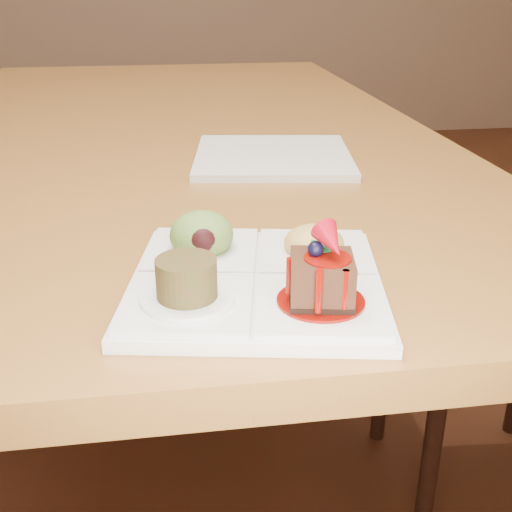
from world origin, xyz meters
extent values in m
plane|color=#5B2D1A|center=(0.00, 0.00, 0.00)|extent=(6.00, 6.00, 0.00)
cube|color=#915925|center=(0.00, 0.00, 0.73)|extent=(1.00, 1.80, 0.04)
cylinder|color=#915925|center=(-0.44, 0.84, 0.35)|extent=(0.06, 0.06, 0.71)
cylinder|color=#915925|center=(0.44, 0.84, 0.35)|extent=(0.06, 0.06, 0.71)
cylinder|color=black|center=(-0.41, 0.41, 0.20)|extent=(0.03, 0.03, 0.40)
cube|color=black|center=(0.61, -0.28, 0.41)|extent=(0.41, 0.41, 0.04)
cylinder|color=black|center=(0.43, -0.43, 0.20)|extent=(0.03, 0.03, 0.39)
cylinder|color=black|center=(0.46, -0.10, 0.20)|extent=(0.03, 0.03, 0.39)
cube|color=silver|center=(0.07, -0.75, 0.76)|extent=(0.27, 0.27, 0.01)
cube|color=silver|center=(0.11, -0.82, 0.77)|extent=(0.13, 0.13, 0.01)
cube|color=silver|center=(0.00, -0.80, 0.77)|extent=(0.13, 0.13, 0.01)
cube|color=silver|center=(0.02, -0.68, 0.77)|extent=(0.13, 0.13, 0.01)
cube|color=silver|center=(0.13, -0.70, 0.77)|extent=(0.13, 0.13, 0.01)
cylinder|color=#6C0904|center=(0.11, -0.82, 0.77)|extent=(0.08, 0.08, 0.00)
cube|color=black|center=(0.11, -0.82, 0.77)|extent=(0.06, 0.06, 0.01)
cube|color=#36170F|center=(0.11, -0.82, 0.79)|extent=(0.06, 0.06, 0.03)
cylinder|color=#6C0904|center=(0.11, -0.82, 0.81)|extent=(0.04, 0.04, 0.00)
sphere|color=black|center=(0.11, -0.81, 0.82)|extent=(0.01, 0.01, 0.01)
cone|color=maroon|center=(0.12, -0.82, 0.83)|extent=(0.03, 0.04, 0.03)
cube|color=#104018|center=(0.12, -0.81, 0.81)|extent=(0.01, 0.02, 0.01)
cube|color=#104018|center=(0.11, -0.80, 0.81)|extent=(0.01, 0.02, 0.01)
cylinder|color=#6C0904|center=(0.11, -0.84, 0.79)|extent=(0.01, 0.01, 0.04)
cylinder|color=#6C0904|center=(0.13, -0.84, 0.79)|extent=(0.01, 0.01, 0.03)
cylinder|color=#6C0904|center=(0.09, -0.81, 0.79)|extent=(0.01, 0.01, 0.03)
cylinder|color=silver|center=(0.00, -0.80, 0.77)|extent=(0.08, 0.08, 0.00)
cylinder|color=#442613|center=(0.00, -0.80, 0.79)|extent=(0.05, 0.05, 0.03)
cylinder|color=#4D3210|center=(0.00, -0.80, 0.80)|extent=(0.04, 0.04, 0.00)
ellipsoid|color=olive|center=(0.02, -0.68, 0.78)|extent=(0.06, 0.06, 0.05)
ellipsoid|color=black|center=(0.02, -0.71, 0.78)|extent=(0.03, 0.02, 0.03)
ellipsoid|color=#BC8344|center=(0.13, -0.70, 0.77)|extent=(0.06, 0.06, 0.04)
cube|color=#E34C10|center=(0.15, -0.70, 0.78)|extent=(0.02, 0.02, 0.01)
cube|color=#3F6D17|center=(0.13, -0.69, 0.78)|extent=(0.02, 0.02, 0.01)
cube|color=#E34C10|center=(0.12, -0.70, 0.78)|extent=(0.02, 0.02, 0.01)
cube|color=#3F6D17|center=(0.13, -0.71, 0.78)|extent=(0.02, 0.02, 0.01)
cube|color=#E34C10|center=(0.14, -0.72, 0.78)|extent=(0.02, 0.02, 0.01)
cube|color=silver|center=(0.16, -0.30, 0.76)|extent=(0.28, 0.28, 0.01)
camera|label=1|loc=(-0.01, -1.29, 1.03)|focal=45.00mm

